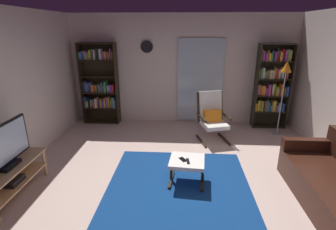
% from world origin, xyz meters
% --- Properties ---
extents(ground_plane, '(7.02, 7.02, 0.00)m').
position_xyz_m(ground_plane, '(0.00, 0.00, 0.00)').
color(ground_plane, beige).
extents(wall_back, '(5.60, 0.06, 2.60)m').
position_xyz_m(wall_back, '(0.00, 2.90, 1.30)').
color(wall_back, beige).
rests_on(wall_back, ground).
extents(glass_door_panel, '(1.10, 0.01, 2.00)m').
position_xyz_m(glass_door_panel, '(0.46, 2.83, 1.05)').
color(glass_door_panel, silver).
extents(area_rug, '(2.14, 2.09, 0.01)m').
position_xyz_m(area_rug, '(0.01, 0.04, 0.00)').
color(area_rug, navy).
rests_on(area_rug, ground).
extents(tv_stand, '(0.45, 1.22, 0.47)m').
position_xyz_m(tv_stand, '(-2.33, -0.38, 0.31)').
color(tv_stand, tan).
rests_on(tv_stand, ground).
extents(television, '(0.20, 1.00, 0.61)m').
position_xyz_m(television, '(-2.33, -0.38, 0.76)').
color(television, black).
rests_on(television, tv_stand).
extents(bookshelf_near_tv, '(0.88, 0.30, 1.96)m').
position_xyz_m(bookshelf_near_tv, '(-1.99, 2.69, 1.01)').
color(bookshelf_near_tv, black).
rests_on(bookshelf_near_tv, ground).
extents(bookshelf_near_sofa, '(0.76, 0.30, 1.95)m').
position_xyz_m(bookshelf_near_sofa, '(2.08, 2.62, 1.04)').
color(bookshelf_near_sofa, black).
rests_on(bookshelf_near_sofa, ground).
extents(lounge_armchair, '(0.71, 0.78, 1.02)m').
position_xyz_m(lounge_armchair, '(0.66, 1.78, 0.53)').
color(lounge_armchair, black).
rests_on(lounge_armchair, ground).
extents(ottoman, '(0.56, 0.52, 0.39)m').
position_xyz_m(ottoman, '(0.12, 0.12, 0.32)').
color(ottoman, white).
rests_on(ottoman, ground).
extents(tv_remote, '(0.06, 0.15, 0.02)m').
position_xyz_m(tv_remote, '(0.13, 0.06, 0.40)').
color(tv_remote, black).
rests_on(tv_remote, ottoman).
extents(cell_phone, '(0.13, 0.15, 0.01)m').
position_xyz_m(cell_phone, '(0.06, 0.11, 0.39)').
color(cell_phone, black).
rests_on(cell_phone, ottoman).
extents(floor_lamp_by_shelf, '(0.22, 0.22, 1.62)m').
position_xyz_m(floor_lamp_by_shelf, '(2.18, 2.15, 1.33)').
color(floor_lamp_by_shelf, '#A5A5AD').
rests_on(floor_lamp_by_shelf, ground).
extents(wall_clock, '(0.29, 0.03, 0.29)m').
position_xyz_m(wall_clock, '(-0.83, 2.82, 1.85)').
color(wall_clock, silver).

